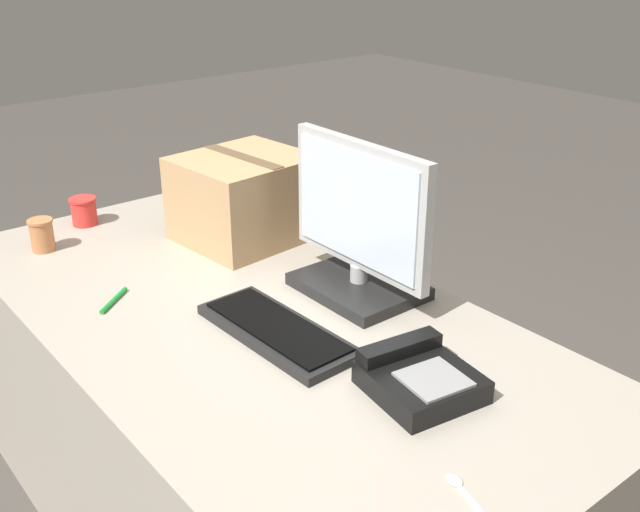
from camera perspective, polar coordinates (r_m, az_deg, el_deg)
name	(u,v)px	position (r m, az deg, el deg)	size (l,w,h in m)	color
office_desk	(256,435)	(2.03, -4.93, -13.44)	(1.80, 0.90, 0.74)	#A89E8E
monitor	(359,233)	(1.85, 3.01, 1.77)	(0.46, 0.24, 0.39)	black
keyboard	(277,331)	(1.72, -3.30, -5.70)	(0.42, 0.18, 0.03)	black
desk_phone	(419,378)	(1.53, 7.56, -9.20)	(0.23, 0.23, 0.08)	black
paper_cup_left	(84,211)	(2.43, -17.55, 3.28)	(0.08, 0.08, 0.09)	red
paper_cup_right	(42,235)	(2.28, -20.43, 1.52)	(0.07, 0.07, 0.09)	#BC7547
spoon	(466,494)	(1.32, 11.10, -17.40)	(0.17, 0.06, 0.00)	silver
cardboard_box	(245,198)	(2.21, -5.77, 4.43)	(0.35, 0.38, 0.25)	tan
pen_marker	(114,300)	(1.93, -15.44, -3.27)	(0.09, 0.11, 0.01)	#198C33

